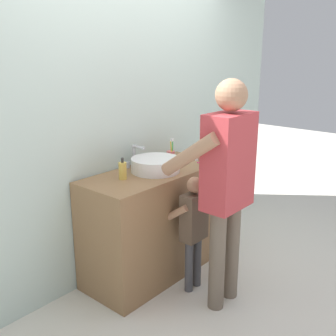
# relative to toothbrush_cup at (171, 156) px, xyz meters

# --- Properties ---
(ground_plane) EXTENTS (14.00, 14.00, 0.00)m
(ground_plane) POSITION_rel_toothbrush_cup_xyz_m (-0.30, -0.38, -0.95)
(ground_plane) COLOR silver
(back_wall) EXTENTS (4.40, 0.08, 2.70)m
(back_wall) POSITION_rel_toothbrush_cup_xyz_m (-0.30, 0.24, 0.40)
(back_wall) COLOR silver
(back_wall) RESTS_ON ground
(vanity_cabinet) EXTENTS (1.24, 0.54, 0.89)m
(vanity_cabinet) POSITION_rel_toothbrush_cup_xyz_m (-0.30, -0.08, -0.50)
(vanity_cabinet) COLOR olive
(vanity_cabinet) RESTS_ON ground
(sink_basin) EXTENTS (0.39, 0.39, 0.11)m
(sink_basin) POSITION_rel_toothbrush_cup_xyz_m (-0.30, -0.10, 0.00)
(sink_basin) COLOR white
(sink_basin) RESTS_ON vanity_cabinet
(faucet) EXTENTS (0.18, 0.14, 0.18)m
(faucet) POSITION_rel_toothbrush_cup_xyz_m (-0.30, 0.14, 0.03)
(faucet) COLOR #B7BABF
(faucet) RESTS_ON vanity_cabinet
(toothbrush_cup) EXTENTS (0.07, 0.07, 0.21)m
(toothbrush_cup) POSITION_rel_toothbrush_cup_xyz_m (0.00, 0.00, 0.00)
(toothbrush_cup) COLOR #D86666
(toothbrush_cup) RESTS_ON vanity_cabinet
(soap_bottle) EXTENTS (0.06, 0.06, 0.17)m
(soap_bottle) POSITION_rel_toothbrush_cup_xyz_m (-0.61, -0.04, 0.01)
(soap_bottle) COLOR gold
(soap_bottle) RESTS_ON vanity_cabinet
(child_toddler) EXTENTS (0.29, 0.29, 0.93)m
(child_toddler) POSITION_rel_toothbrush_cup_xyz_m (-0.30, -0.48, -0.39)
(child_toddler) COLOR #47474C
(child_toddler) RESTS_ON ground
(adult_parent) EXTENTS (0.51, 0.54, 1.65)m
(adult_parent) POSITION_rel_toothbrush_cup_xyz_m (-0.29, -0.75, 0.04)
(adult_parent) COLOR #6B5B4C
(adult_parent) RESTS_ON ground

